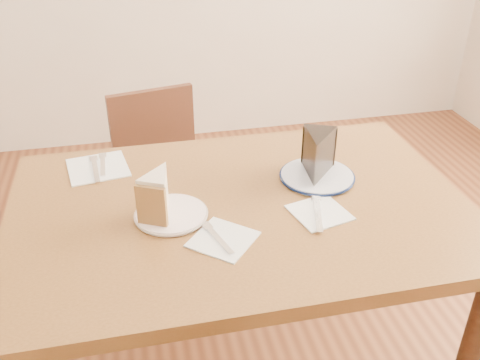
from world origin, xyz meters
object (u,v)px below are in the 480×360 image
chair_far (166,185)px  chocolate_cake (317,157)px  table (240,234)px  plate_cream (171,214)px  plate_navy (317,176)px  carrot_cake (160,194)px

chair_far → chocolate_cake: (0.39, -0.57, 0.38)m
table → chocolate_cake: 0.30m
table → chair_far: 0.70m
table → chocolate_cake: (0.24, 0.08, 0.17)m
table → plate_cream: plate_cream is taller
chair_far → plate_navy: chair_far is taller
table → carrot_cake: bearing=-176.7°
carrot_cake → chocolate_cake: size_ratio=0.79×
table → plate_cream: (-0.18, -0.02, 0.10)m
table → plate_cream: 0.21m
chocolate_cake → plate_cream: bearing=37.3°
carrot_cake → chair_far: bearing=112.0°
chair_far → plate_cream: bearing=75.6°
carrot_cake → chocolate_cake: 0.45m
chair_far → table: bearing=91.4°
plate_navy → carrot_cake: bearing=-168.1°
chair_far → carrot_cake: 0.77m
chair_far → plate_cream: 0.75m
plate_navy → carrot_cake: carrot_cake is taller
plate_navy → chocolate_cake: 0.06m
plate_cream → carrot_cake: (-0.02, 0.01, 0.06)m
chair_far → plate_cream: chair_far is taller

